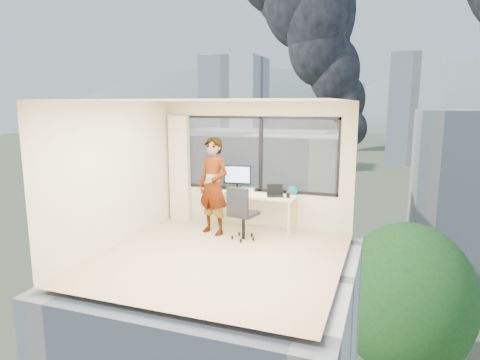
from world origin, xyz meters
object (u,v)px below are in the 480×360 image
at_px(desk, 251,212).
at_px(chair, 243,212).
at_px(monitor, 237,178).
at_px(game_console, 248,189).
at_px(laptop, 275,191).
at_px(person, 213,186).
at_px(handbag, 292,190).

xyz_separation_m(desk, chair, (0.06, -0.62, 0.15)).
bearing_deg(chair, monitor, 130.58).
distance_m(desk, game_console, 0.51).
distance_m(chair, laptop, 0.80).
height_order(person, monitor, person).
bearing_deg(game_console, desk, -62.14).
height_order(laptop, handbag, laptop).
bearing_deg(person, game_console, 74.67).
relative_size(monitor, laptop, 1.68).
distance_m(chair, handbag, 1.17).
bearing_deg(handbag, desk, -168.41).
height_order(person, game_console, person).
height_order(desk, monitor, monitor).
bearing_deg(handbag, laptop, -139.97).
xyz_separation_m(game_console, handbag, (0.96, -0.03, 0.05)).
relative_size(desk, game_console, 6.02).
bearing_deg(monitor, desk, -20.41).
relative_size(chair, game_console, 3.54).
xyz_separation_m(desk, handbag, (0.80, 0.23, 0.47)).
height_order(game_console, laptop, laptop).
distance_m(desk, person, 0.97).
bearing_deg(chair, handbag, 60.90).
bearing_deg(person, monitor, 77.96).
relative_size(chair, laptop, 3.10).
height_order(chair, handbag, chair).
xyz_separation_m(desk, game_console, (-0.16, 0.26, 0.41)).
bearing_deg(laptop, handbag, 23.61).
bearing_deg(monitor, chair, -68.68).
bearing_deg(game_console, laptop, -28.04).
relative_size(chair, person, 0.55).
height_order(chair, laptop, chair).
xyz_separation_m(chair, laptop, (0.46, 0.57, 0.33)).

